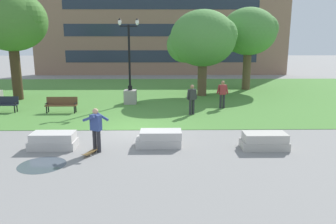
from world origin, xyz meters
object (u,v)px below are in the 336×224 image
at_px(concrete_block_right, 264,141).
at_px(person_skateboarder, 96,127).
at_px(skateboard, 91,152).
at_px(person_bystander_near_lawn, 192,98).
at_px(park_bench_near_right, 62,104).
at_px(person_bystander_far_lawn, 222,93).
at_px(concrete_block_left, 160,139).
at_px(park_bench_near_left, 2,103).
at_px(lamp_post_right, 130,87).
at_px(concrete_block_center, 53,141).

height_order(concrete_block_right, person_skateboarder, person_skateboarder).
distance_m(skateboard, person_bystander_near_lawn, 7.77).
relative_size(park_bench_near_right, person_bystander_far_lawn, 1.05).
xyz_separation_m(concrete_block_left, concrete_block_right, (4.14, -0.40, 0.00)).
bearing_deg(concrete_block_right, person_bystander_near_lawn, 111.88).
distance_m(concrete_block_left, park_bench_near_right, 8.45).
bearing_deg(park_bench_near_right, park_bench_near_left, 176.56).
xyz_separation_m(park_bench_near_left, person_bystander_near_lawn, (11.09, -0.88, 0.44)).
bearing_deg(person_bystander_near_lawn, concrete_block_right, -68.12).
distance_m(skateboard, lamp_post_right, 9.76).
height_order(concrete_block_left, concrete_block_right, same).
distance_m(skateboard, person_bystander_far_lawn, 10.37).
relative_size(person_skateboarder, park_bench_near_right, 0.95).
bearing_deg(person_skateboarder, park_bench_near_right, 116.40).
xyz_separation_m(concrete_block_right, person_skateboarder, (-6.53, -0.28, 0.67)).
bearing_deg(park_bench_near_left, person_skateboarder, -45.52).
height_order(park_bench_near_left, person_bystander_near_lawn, person_bystander_near_lawn).
bearing_deg(concrete_block_center, person_skateboarder, -14.29).
bearing_deg(park_bench_near_left, skateboard, -47.15).
distance_m(concrete_block_center, person_bystander_far_lawn, 10.96).
xyz_separation_m(park_bench_near_left, person_bystander_far_lawn, (13.12, 0.85, 0.45)).
bearing_deg(person_bystander_far_lawn, person_bystander_near_lawn, -139.56).
xyz_separation_m(person_skateboarder, person_bystander_near_lawn, (4.17, 6.16, 0.00)).
relative_size(park_bench_near_right, lamp_post_right, 0.33).
distance_m(concrete_block_center, concrete_block_right, 8.35).
bearing_deg(concrete_block_left, lamp_post_right, 103.00).
xyz_separation_m(concrete_block_left, lamp_post_right, (-2.03, 8.79, 0.81)).
xyz_separation_m(concrete_block_center, concrete_block_left, (4.21, 0.22, 0.00)).
bearing_deg(skateboard, concrete_block_left, 19.32).
distance_m(park_bench_near_left, person_bystander_far_lawn, 13.16).
distance_m(concrete_block_center, lamp_post_right, 9.30).
relative_size(lamp_post_right, person_bystander_far_lawn, 3.21).
relative_size(concrete_block_center, person_skateboarder, 1.05).
height_order(concrete_block_left, person_skateboarder, person_skateboarder).
bearing_deg(person_bystander_near_lawn, person_bystander_far_lawn, 40.44).
relative_size(concrete_block_left, concrete_block_right, 1.01).
relative_size(person_skateboarder, person_bystander_near_lawn, 1.00).
distance_m(concrete_block_center, park_bench_near_left, 8.33).
xyz_separation_m(concrete_block_center, lamp_post_right, (2.18, 9.01, 0.81)).
bearing_deg(park_bench_near_left, concrete_block_right, -26.70).
bearing_deg(concrete_block_center, park_bench_near_left, 127.78).
bearing_deg(concrete_block_left, person_bystander_far_lawn, 62.16).
bearing_deg(skateboard, lamp_post_right, 86.82).
bearing_deg(concrete_block_left, park_bench_near_right, 133.22).
bearing_deg(person_bystander_near_lawn, person_skateboarder, -124.07).
relative_size(concrete_block_right, lamp_post_right, 0.33).
bearing_deg(person_bystander_near_lawn, lamp_post_right, 139.01).
distance_m(concrete_block_left, person_skateboarder, 2.58).
relative_size(concrete_block_center, concrete_block_left, 0.99).
distance_m(lamp_post_right, person_bystander_far_lawn, 6.05).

